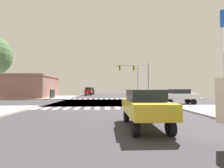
{
  "coord_description": "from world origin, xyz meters",
  "views": [
    {
      "loc": [
        0.06,
        -23.42,
        1.93
      ],
      "look_at": [
        1.33,
        8.24,
        2.88
      ],
      "focal_mm": 25.72,
      "sensor_mm": 36.0,
      "label": 1
    }
  ],
  "objects": [
    {
      "name": "sidewalk_corner_ne",
      "position": [
        13.0,
        12.0,
        0.07
      ],
      "size": [
        12.0,
        12.0,
        0.14
      ],
      "color": "#B2ADA3",
      "rests_on": "ground"
    },
    {
      "name": "ground",
      "position": [
        0.0,
        0.0,
        -0.03
      ],
      "size": [
        90.0,
        90.0,
        0.05
      ],
      "color": "#37343A"
    },
    {
      "name": "sidewalk_corner_nw",
      "position": [
        -13.0,
        12.0,
        0.07
      ],
      "size": [
        12.0,
        12.0,
        0.14
      ],
      "color": "#B8B3A6",
      "rests_on": "ground"
    },
    {
      "name": "traffic_signal_mast",
      "position": [
        5.86,
        6.97,
        5.04
      ],
      "size": [
        6.37,
        0.55,
        6.84
      ],
      "color": "gray",
      "rests_on": "ground"
    },
    {
      "name": "crosswalk_far",
      "position": [
        -0.25,
        7.3,
        0.0
      ],
      "size": [
        13.5,
        2.0,
        0.01
      ],
      "color": "white",
      "rests_on": "ground"
    },
    {
      "name": "sedan_queued_3",
      "position": [
        2.0,
        -15.46,
        1.12
      ],
      "size": [
        1.8,
        4.3,
        1.88
      ],
      "color": "black",
      "rests_on": "ground"
    },
    {
      "name": "sedan_farside_1",
      "position": [
        9.35,
        -3.5,
        1.12
      ],
      "size": [
        4.3,
        1.8,
        1.88
      ],
      "rotation": [
        0.0,
        0.0,
        1.57
      ],
      "color": "black",
      "rests_on": "ground"
    },
    {
      "name": "street_lamp",
      "position": [
        7.37,
        14.04,
        4.31
      ],
      "size": [
        1.78,
        0.32,
        7.09
      ],
      "color": "gray",
      "rests_on": "ground"
    },
    {
      "name": "bank_building",
      "position": [
        -18.27,
        12.44,
        2.44
      ],
      "size": [
        14.67,
        10.46,
        4.86
      ],
      "color": "#8F6258",
      "rests_on": "ground"
    },
    {
      "name": "crosswalk_near",
      "position": [
        -0.25,
        -7.3,
        0.0
      ],
      "size": [
        13.5,
        2.0,
        0.01
      ],
      "color": "white",
      "rests_on": "ground"
    },
    {
      "name": "pickup_nearside_1",
      "position": [
        -5.0,
        24.42,
        1.29
      ],
      "size": [
        2.0,
        5.1,
        2.35
      ],
      "rotation": [
        0.0,
        0.0,
        3.14
      ],
      "color": "black",
      "rests_on": "ground"
    },
    {
      "name": "pickup_trailing_2",
      "position": [
        -5.0,
        33.0,
        1.29
      ],
      "size": [
        2.0,
        5.1,
        2.35
      ],
      "rotation": [
        0.0,
        0.0,
        3.14
      ],
      "color": "black",
      "rests_on": "ground"
    }
  ]
}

